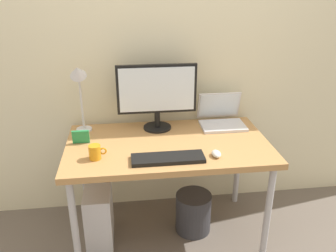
{
  "coord_description": "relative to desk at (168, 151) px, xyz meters",
  "views": [
    {
      "loc": [
        -0.27,
        -2.09,
        1.77
      ],
      "look_at": [
        0.0,
        0.0,
        0.86
      ],
      "focal_mm": 37.77,
      "sensor_mm": 36.0,
      "label": 1
    }
  ],
  "objects": [
    {
      "name": "mouse",
      "position": [
        0.27,
        -0.23,
        0.08
      ],
      "size": [
        0.06,
        0.09,
        0.03
      ],
      "primitive_type": "ellipsoid",
      "color": "silver",
      "rests_on": "desk"
    },
    {
      "name": "coffee_mug",
      "position": [
        -0.46,
        -0.17,
        0.11
      ],
      "size": [
        0.11,
        0.07,
        0.09
      ],
      "color": "orange",
      "rests_on": "desk"
    },
    {
      "name": "wastebasket",
      "position": [
        0.19,
        0.01,
        -0.52
      ],
      "size": [
        0.26,
        0.26,
        0.3
      ],
      "primitive_type": "cylinder",
      "color": "#333338",
      "rests_on": "ground_plane"
    },
    {
      "name": "laptop",
      "position": [
        0.43,
        0.26,
        0.12
      ],
      "size": [
        0.32,
        0.28,
        0.22
      ],
      "color": "silver",
      "rests_on": "desk"
    },
    {
      "name": "keyboard",
      "position": [
        -0.03,
        -0.24,
        0.08
      ],
      "size": [
        0.44,
        0.14,
        0.02
      ],
      "primitive_type": "cube",
      "color": "black",
      "rests_on": "desk"
    },
    {
      "name": "monitor",
      "position": [
        -0.05,
        0.24,
        0.33
      ],
      "size": [
        0.56,
        0.2,
        0.47
      ],
      "color": "black",
      "rests_on": "desk"
    },
    {
      "name": "photo_frame",
      "position": [
        -0.57,
        0.06,
        0.11
      ],
      "size": [
        0.11,
        0.03,
        0.09
      ],
      "primitive_type": "cube",
      "rotation": [
        0.14,
        0.0,
        0.0
      ],
      "color": "#268C4C",
      "rests_on": "desk"
    },
    {
      "name": "desk_lamp",
      "position": [
        -0.57,
        0.25,
        0.43
      ],
      "size": [
        0.11,
        0.16,
        0.5
      ],
      "color": "silver",
      "rests_on": "desk"
    },
    {
      "name": "desk",
      "position": [
        0.0,
        0.0,
        0.0
      ],
      "size": [
        1.34,
        0.75,
        0.74
      ],
      "color": "#B7844C",
      "rests_on": "ground_plane"
    },
    {
      "name": "back_wall",
      "position": [
        0.0,
        0.44,
        0.63
      ],
      "size": [
        4.4,
        0.04,
        2.6
      ],
      "primitive_type": "cube",
      "color": "beige",
      "rests_on": "ground_plane"
    },
    {
      "name": "ground_plane",
      "position": [
        0.0,
        0.0,
        -0.67
      ],
      "size": [
        6.0,
        6.0,
        0.0
      ],
      "primitive_type": "plane",
      "color": "#665B51"
    },
    {
      "name": "computer_tower",
      "position": [
        -0.49,
        -0.01,
        -0.46
      ],
      "size": [
        0.18,
        0.36,
        0.42
      ],
      "primitive_type": "cube",
      "color": "silver",
      "rests_on": "ground_plane"
    }
  ]
}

